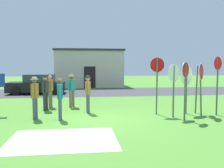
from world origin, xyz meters
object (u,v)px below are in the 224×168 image
object	(u,v)px
stop_sign_center_cluster	(174,81)
person_holding_notes	(35,95)
parked_car_on_street	(37,85)
stop_sign_rear_left	(218,76)
person_in_blue	(72,89)
stop_sign_nearest	(186,81)
person_on_left	(45,91)
stop_sign_far_back	(157,76)
stop_sign_low_front	(197,80)
stop_sign_tallest	(201,80)
person_in_dark_shirt	(50,89)
stop_sign_rear_right	(185,81)
person_near_signs	(88,92)
person_in_teal	(60,97)

from	to	relation	value
stop_sign_center_cluster	person_holding_notes	distance (m)	5.79
parked_car_on_street	stop_sign_rear_left	bearing A→B (deg)	-44.97
person_in_blue	stop_sign_nearest	bearing A→B (deg)	-24.62
person_on_left	person_holding_notes	distance (m)	1.87
stop_sign_nearest	stop_sign_far_back	size ratio (longest dim) A/B	0.85
person_in_blue	parked_car_on_street	bearing A→B (deg)	114.27
stop_sign_low_front	stop_sign_center_cluster	bearing A→B (deg)	-152.97
stop_sign_tallest	person_in_blue	size ratio (longest dim) A/B	1.32
person_in_dark_shirt	person_holding_notes	bearing A→B (deg)	-95.16
stop_sign_rear_right	stop_sign_rear_left	world-z (taller)	stop_sign_rear_left
stop_sign_rear_right	stop_sign_rear_left	xyz separation A→B (m)	(1.82, 0.76, 0.16)
person_in_blue	stop_sign_rear_left	bearing A→B (deg)	-23.92
stop_sign_rear_right	person_on_left	size ratio (longest dim) A/B	1.35
stop_sign_rear_left	stop_sign_low_front	bearing A→B (deg)	144.25
stop_sign_nearest	stop_sign_rear_left	world-z (taller)	stop_sign_rear_left
stop_sign_rear_right	stop_sign_far_back	xyz separation A→B (m)	(-0.77, 1.25, 0.16)
stop_sign_far_back	person_in_dark_shirt	bearing A→B (deg)	154.11
person_holding_notes	stop_sign_nearest	bearing A→B (deg)	2.29
stop_sign_low_front	person_on_left	size ratio (longest dim) A/B	1.31
stop_sign_nearest	person_in_blue	world-z (taller)	stop_sign_nearest
person_in_dark_shirt	person_in_blue	bearing A→B (deg)	-2.65
stop_sign_far_back	person_in_dark_shirt	distance (m)	5.60
stop_sign_far_back	stop_sign_center_cluster	bearing A→B (deg)	-53.57
person_near_signs	person_on_left	distance (m)	2.22
stop_sign_low_front	stop_sign_far_back	world-z (taller)	stop_sign_far_back
stop_sign_tallest	person_on_left	distance (m)	7.23
person_holding_notes	stop_sign_tallest	bearing A→B (deg)	-1.96
stop_sign_rear_right	stop_sign_nearest	bearing A→B (deg)	63.70
stop_sign_tallest	person_on_left	world-z (taller)	stop_sign_tallest
stop_sign_far_back	person_on_left	bearing A→B (deg)	162.87
person_in_teal	person_holding_notes	world-z (taller)	person_holding_notes
person_in_dark_shirt	person_near_signs	bearing A→B (deg)	-41.68
stop_sign_rear_right	person_on_left	world-z (taller)	stop_sign_rear_right
person_in_blue	person_on_left	bearing A→B (deg)	-146.95
stop_sign_rear_right	stop_sign_center_cluster	size ratio (longest dim) A/B	1.04
person_in_blue	stop_sign_rear_right	bearing A→B (deg)	-38.01
stop_sign_nearest	stop_sign_low_front	bearing A→B (deg)	4.82
parked_car_on_street	stop_sign_rear_left	xyz separation A→B (m)	(9.38, -9.37, 1.05)
stop_sign_center_cluster	person_in_blue	world-z (taller)	stop_sign_center_cluster
person_near_signs	stop_sign_low_front	bearing A→B (deg)	-7.84
person_near_signs	person_in_blue	distance (m)	1.86
stop_sign_low_front	person_holding_notes	world-z (taller)	stop_sign_low_front
stop_sign_rear_left	stop_sign_center_cluster	bearing A→B (deg)	-174.57
person_on_left	stop_sign_nearest	bearing A→B (deg)	-13.87
stop_sign_tallest	stop_sign_rear_right	bearing A→B (deg)	-145.34
person_near_signs	stop_sign_nearest	bearing A→B (deg)	-9.28
parked_car_on_street	stop_sign_tallest	distance (m)	12.78
parked_car_on_street	stop_sign_tallest	size ratio (longest dim) A/B	1.87
stop_sign_far_back	person_near_signs	bearing A→B (deg)	167.14
parked_car_on_street	stop_sign_far_back	distance (m)	11.24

